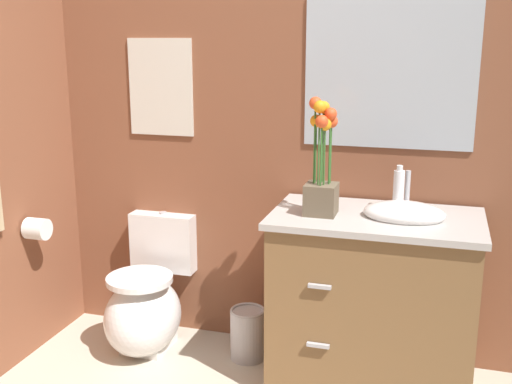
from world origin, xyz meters
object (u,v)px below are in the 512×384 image
(toilet, at_px, (147,305))
(toilet_paper_roll, at_px, (37,229))
(trash_bin, at_px, (248,333))
(soap_bottle, at_px, (399,189))
(wall_poster, at_px, (161,87))
(flower_vase, at_px, (322,170))
(wall_mirror, at_px, (389,74))
(vanity_cabinet, at_px, (373,300))

(toilet, bearing_deg, toilet_paper_roll, -158.18)
(toilet, xyz_separation_m, trash_bin, (0.54, 0.05, -0.11))
(toilet, distance_m, soap_bottle, 1.44)
(wall_poster, bearing_deg, trash_bin, -22.16)
(flower_vase, relative_size, wall_mirror, 0.66)
(vanity_cabinet, height_order, flower_vase, flower_vase)
(trash_bin, bearing_deg, soap_bottle, 4.53)
(soap_bottle, xyz_separation_m, wall_poster, (-1.26, 0.17, 0.42))
(flower_vase, xyz_separation_m, wall_poster, (-0.93, 0.34, 0.32))
(vanity_cabinet, distance_m, trash_bin, 0.70)
(toilet, distance_m, flower_vase, 1.23)
(vanity_cabinet, bearing_deg, trash_bin, 173.50)
(toilet, distance_m, wall_mirror, 1.71)
(soap_bottle, relative_size, trash_bin, 0.77)
(wall_poster, bearing_deg, toilet_paper_roll, -136.59)
(flower_vase, xyz_separation_m, wall_mirror, (0.24, 0.34, 0.41))
(vanity_cabinet, height_order, wall_poster, wall_poster)
(flower_vase, distance_m, wall_mirror, 0.59)
(trash_bin, xyz_separation_m, toilet_paper_roll, (-1.04, -0.24, 0.54))
(wall_poster, distance_m, wall_mirror, 1.18)
(toilet, distance_m, wall_poster, 1.15)
(trash_bin, distance_m, wall_poster, 1.36)
(soap_bottle, height_order, wall_mirror, wall_mirror)
(vanity_cabinet, relative_size, toilet_paper_roll, 9.28)
(toilet, bearing_deg, wall_poster, 90.00)
(soap_bottle, distance_m, wall_mirror, 0.54)
(trash_bin, bearing_deg, wall_mirror, 19.38)
(soap_bottle, relative_size, wall_poster, 0.41)
(toilet, xyz_separation_m, vanity_cabinet, (1.18, -0.03, 0.19))
(trash_bin, relative_size, wall_mirror, 0.34)
(toilet, relative_size, trash_bin, 2.54)
(vanity_cabinet, height_order, toilet_paper_roll, vanity_cabinet)
(vanity_cabinet, relative_size, soap_bottle, 4.90)
(wall_mirror, bearing_deg, toilet_paper_roll, -164.43)
(trash_bin, bearing_deg, toilet_paper_roll, -166.83)
(wall_mirror, xyz_separation_m, toilet_paper_roll, (-1.67, -0.46, -0.77))
(trash_bin, height_order, toilet_paper_roll, toilet_paper_roll)
(flower_vase, bearing_deg, toilet_paper_roll, -175.18)
(flower_vase, relative_size, soap_bottle, 2.53)
(vanity_cabinet, relative_size, wall_mirror, 1.28)
(toilet, height_order, flower_vase, flower_vase)
(toilet, distance_m, toilet_paper_roll, 0.69)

